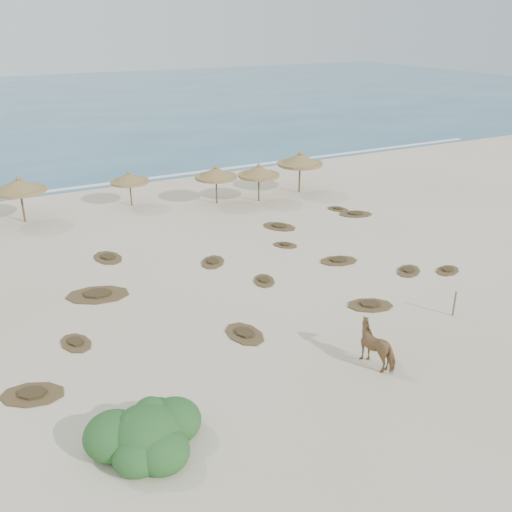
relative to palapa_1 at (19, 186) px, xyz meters
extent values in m
plane|color=beige|center=(10.23, -19.50, -2.37)|extent=(160.00, 160.00, 0.00)
cube|color=#265673|center=(10.23, 55.50, -2.37)|extent=(200.00, 100.00, 0.01)
cube|color=white|center=(10.23, 6.50, -2.37)|extent=(70.00, 0.60, 0.01)
cylinder|color=brown|center=(0.00, 0.00, -1.23)|extent=(0.13, 0.13, 2.28)
cylinder|color=olive|center=(0.00, 0.00, -0.28)|extent=(3.33, 3.33, 0.20)
cone|color=olive|center=(0.00, 0.00, 0.08)|extent=(3.22, 3.22, 0.82)
cone|color=olive|center=(0.00, 0.00, 0.57)|extent=(0.39, 0.39, 0.24)
cylinder|color=brown|center=(7.08, 0.13, -1.43)|extent=(0.11, 0.11, 1.87)
cylinder|color=olive|center=(7.08, 0.13, -0.66)|extent=(3.19, 3.19, 0.16)
cone|color=olive|center=(7.08, 0.13, -0.36)|extent=(3.09, 3.09, 0.67)
cone|color=olive|center=(7.08, 0.13, 0.04)|extent=(0.32, 0.32, 0.20)
cylinder|color=brown|center=(12.54, -2.22, -1.33)|extent=(0.12, 0.12, 2.09)
cylinder|color=olive|center=(12.54, -2.22, -0.46)|extent=(3.86, 3.86, 0.18)
cone|color=olive|center=(12.54, -2.22, -0.13)|extent=(3.73, 3.73, 0.75)
cone|color=olive|center=(12.54, -2.22, 0.31)|extent=(0.36, 0.36, 0.22)
cylinder|color=brown|center=(15.44, -3.11, -1.34)|extent=(0.12, 0.12, 2.06)
cylinder|color=olive|center=(15.44, -3.11, -0.49)|extent=(3.53, 3.53, 0.18)
cone|color=olive|center=(15.44, -3.11, -0.16)|extent=(3.42, 3.42, 0.74)
cone|color=olive|center=(15.44, -3.11, 0.28)|extent=(0.35, 0.35, 0.22)
cylinder|color=brown|center=(19.18, -2.58, -1.19)|extent=(0.14, 0.14, 2.37)
cylinder|color=olive|center=(19.18, -2.58, -0.21)|extent=(3.53, 3.53, 0.20)
cone|color=olive|center=(19.18, -2.58, 0.17)|extent=(3.41, 3.41, 0.85)
cone|color=olive|center=(19.18, -2.58, 0.67)|extent=(0.41, 0.41, 0.25)
imported|color=olive|center=(9.55, -23.55, -1.56)|extent=(1.24, 2.06, 1.63)
cylinder|color=#665D4C|center=(14.96, -22.13, -1.79)|extent=(0.11, 0.11, 1.17)
ellipsoid|color=#2D6029|center=(0.38, -23.97, -1.77)|extent=(2.19, 2.19, 1.64)
ellipsoid|color=#2D6029|center=(1.37, -23.64, -1.88)|extent=(1.75, 1.75, 1.31)
ellipsoid|color=#2D6029|center=(-0.49, -23.54, -1.82)|extent=(1.86, 1.86, 1.39)
ellipsoid|color=#2D6029|center=(0.60, -24.74, -1.93)|extent=(1.64, 1.64, 1.23)
ellipsoid|color=#2D6029|center=(-0.05, -24.52, -1.96)|extent=(1.53, 1.53, 1.15)
ellipsoid|color=#2D6029|center=(1.04, -22.99, -1.99)|extent=(1.31, 1.31, 0.98)
ellipsoid|color=#2D6029|center=(0.71, -23.43, -1.39)|extent=(0.98, 0.98, 0.74)
ellipsoid|color=#2D6029|center=(0.06, -23.86, -1.33)|extent=(0.87, 0.87, 0.66)
camera|label=1|loc=(-3.14, -37.64, 9.80)|focal=40.00mm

